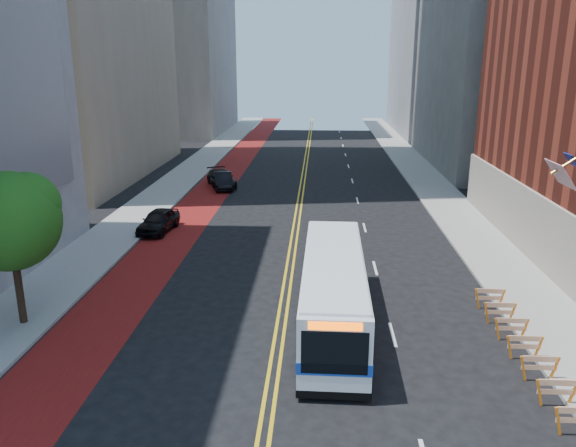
# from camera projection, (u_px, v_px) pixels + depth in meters

# --- Properties ---
(ground) EXTENTS (160.00, 160.00, 0.00)m
(ground) POSITION_uv_depth(u_px,v_px,m) (267.00, 416.00, 18.33)
(ground) COLOR black
(ground) RESTS_ON ground
(sidewalk_left) EXTENTS (4.00, 140.00, 0.15)m
(sidewalk_left) POSITION_uv_depth(u_px,v_px,m) (159.00, 197.00, 47.74)
(sidewalk_left) COLOR gray
(sidewalk_left) RESTS_ON ground
(sidewalk_right) EXTENTS (4.00, 140.00, 0.15)m
(sidewalk_right) POSITION_uv_depth(u_px,v_px,m) (445.00, 201.00, 46.43)
(sidewalk_right) COLOR gray
(sidewalk_right) RESTS_ON ground
(bus_lane_paint) EXTENTS (3.60, 140.00, 0.01)m
(bus_lane_paint) POSITION_uv_depth(u_px,v_px,m) (205.00, 198.00, 47.54)
(bus_lane_paint) COLOR #5E0D0F
(bus_lane_paint) RESTS_ON ground
(center_line_inner) EXTENTS (0.14, 140.00, 0.01)m
(center_line_inner) POSITION_uv_depth(u_px,v_px,m) (298.00, 200.00, 47.11)
(center_line_inner) COLOR gold
(center_line_inner) RESTS_ON ground
(center_line_outer) EXTENTS (0.14, 140.00, 0.01)m
(center_line_outer) POSITION_uv_depth(u_px,v_px,m) (302.00, 200.00, 47.09)
(center_line_outer) COLOR gold
(center_line_outer) RESTS_ON ground
(lane_dashes) EXTENTS (0.14, 98.20, 0.01)m
(lane_dashes) POSITION_uv_depth(u_px,v_px,m) (352.00, 181.00, 54.52)
(lane_dashes) COLOR silver
(lane_dashes) RESTS_ON ground
(construction_barriers) EXTENTS (1.42, 10.91, 1.00)m
(construction_barriers) POSITION_uv_depth(u_px,v_px,m) (532.00, 354.00, 20.90)
(construction_barriers) COLOR orange
(construction_barriers) RESTS_ON ground
(street_tree) EXTENTS (4.20, 4.20, 6.70)m
(street_tree) POSITION_uv_depth(u_px,v_px,m) (11.00, 217.00, 23.37)
(street_tree) COLOR black
(street_tree) RESTS_ON sidewalk_left
(transit_bus) EXTENTS (2.73, 11.72, 3.21)m
(transit_bus) POSITION_uv_depth(u_px,v_px,m) (333.00, 290.00, 24.19)
(transit_bus) COLOR silver
(transit_bus) RESTS_ON ground
(car_a) EXTENTS (2.29, 4.62, 1.51)m
(car_a) POSITION_uv_depth(u_px,v_px,m) (158.00, 221.00, 38.11)
(car_a) COLOR black
(car_a) RESTS_ON ground
(car_b) EXTENTS (2.65, 4.75, 1.48)m
(car_b) POSITION_uv_depth(u_px,v_px,m) (223.00, 181.00, 51.06)
(car_b) COLOR black
(car_b) RESTS_ON ground
(car_c) EXTENTS (3.80, 5.49, 1.47)m
(car_c) POSITION_uv_depth(u_px,v_px,m) (221.00, 178.00, 52.04)
(car_c) COLOR black
(car_c) RESTS_ON ground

